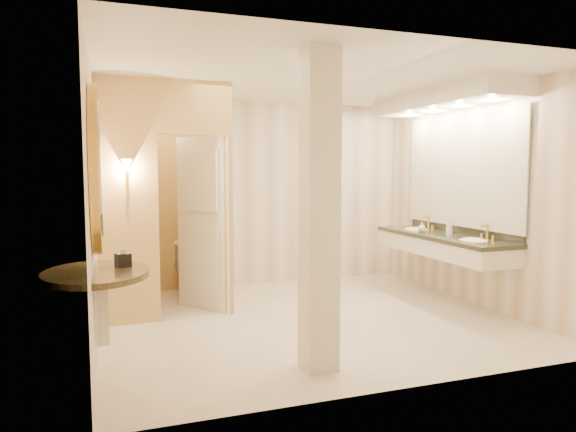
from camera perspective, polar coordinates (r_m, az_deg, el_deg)
name	(u,v)px	position (r m, az deg, el deg)	size (l,w,h in m)	color
floor	(308,319)	(5.99, 2.24, -11.37)	(4.50, 4.50, 0.00)	white
ceiling	(309,79)	(5.84, 2.34, 14.98)	(4.50, 4.50, 0.00)	silver
wall_back	(259,194)	(7.65, -3.19, 2.47)	(4.50, 0.02, 2.70)	silver
wall_front	(405,216)	(3.97, 12.90, -0.02)	(4.50, 0.02, 2.70)	silver
wall_left	(95,206)	(5.36, -20.70, 1.06)	(0.02, 4.00, 2.70)	silver
wall_right	(474,198)	(6.90, 19.96, 1.90)	(0.02, 4.00, 2.70)	silver
toilet_closet	(194,196)	(6.39, -10.43, 2.21)	(1.50, 1.55, 2.70)	#E0BC75
wall_sconce	(127,167)	(5.78, -17.48, 5.21)	(0.14, 0.14, 0.42)	gold
vanity	(446,176)	(6.90, 17.13, 4.28)	(0.75, 2.42, 2.09)	silver
console_shelf	(96,213)	(4.44, -20.53, 0.28)	(1.06, 1.06, 1.98)	black
pillar	(319,212)	(4.30, 3.47, 0.48)	(0.28, 0.28, 2.70)	silver
tissue_box	(123,260)	(4.62, -17.86, -4.68)	(0.11, 0.11, 0.11)	black
toilet	(189,265)	(7.29, -10.99, -5.33)	(0.44, 0.77, 0.79)	white
soap_bottle_a	(449,231)	(6.82, 17.47, -1.56)	(0.05, 0.06, 0.12)	beige
soap_bottle_b	(422,227)	(7.11, 14.64, -1.20)	(0.10, 0.10, 0.13)	silver
soap_bottle_c	(449,227)	(6.86, 17.47, -1.14)	(0.08, 0.08, 0.21)	#C6B28C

